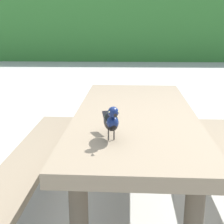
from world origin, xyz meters
The scene contains 3 objects.
hedge_wall centered at (0.00, 10.13, 1.18)m, with size 28.00×2.40×2.37m, color #387A33.
picnic_table_foreground centered at (-0.12, 0.25, 0.56)m, with size 1.72×1.82×0.74m.
bird_grackle centered at (-0.25, -0.26, 0.84)m, with size 0.10×0.28×0.18m.
Camera 1 is at (-0.20, -1.76, 1.31)m, focal length 51.74 mm.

